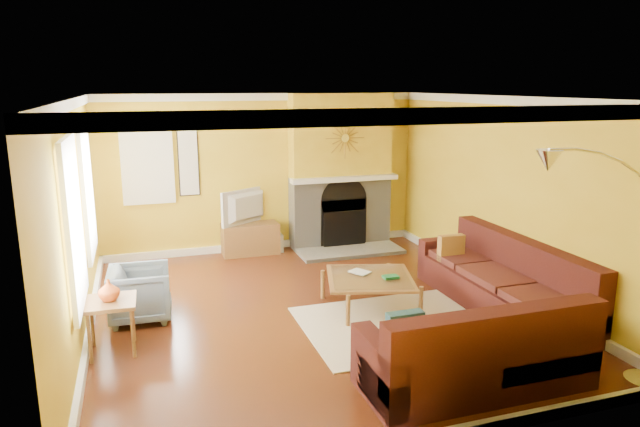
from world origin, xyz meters
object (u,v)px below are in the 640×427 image
object	(u,v)px
coffee_table	(370,292)
side_table	(112,326)
media_console	(250,239)
arc_lamp	(607,278)
sectional_sofa	(443,292)
armchair	(140,294)

from	to	relation	value
coffee_table	side_table	xyz separation A→B (m)	(-3.15, -0.30, 0.08)
coffee_table	media_console	distance (m)	3.04
coffee_table	arc_lamp	xyz separation A→B (m)	(1.16, -2.65, 0.95)
sectional_sofa	coffee_table	bearing A→B (deg)	123.06
arc_lamp	coffee_table	bearing A→B (deg)	113.62
armchair	side_table	bearing A→B (deg)	161.67
media_console	armchair	distance (m)	2.98
armchair	side_table	size ratio (longest dim) A/B	1.25
armchair	side_table	xyz separation A→B (m)	(-0.31, -0.82, -0.04)
sectional_sofa	side_table	xyz separation A→B (m)	(-3.71, 0.56, -0.15)
media_console	arc_lamp	distance (m)	5.99
media_console	arc_lamp	world-z (taller)	arc_lamp
coffee_table	arc_lamp	bearing A→B (deg)	-66.38
armchair	side_table	distance (m)	0.88
sectional_sofa	media_console	xyz separation A→B (m)	(-1.57, 3.73, -0.19)
coffee_table	side_table	bearing A→B (deg)	-174.56
sectional_sofa	armchair	world-z (taller)	sectional_sofa
media_console	armchair	size ratio (longest dim) A/B	1.30
coffee_table	sectional_sofa	bearing A→B (deg)	-56.94
sectional_sofa	coffee_table	xyz separation A→B (m)	(-0.56, 0.86, -0.24)
media_console	side_table	distance (m)	3.83
coffee_table	arc_lamp	distance (m)	3.04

